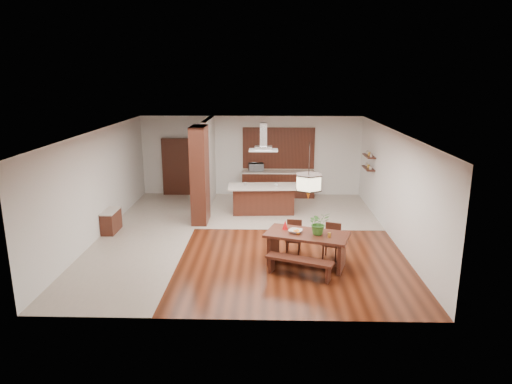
{
  "coord_description": "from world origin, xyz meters",
  "views": [
    {
      "loc": [
        0.62,
        -11.96,
        4.34
      ],
      "look_at": [
        0.3,
        0.0,
        1.25
      ],
      "focal_mm": 32.0,
      "sensor_mm": 36.0,
      "label": 1
    }
  ],
  "objects_px": {
    "dining_bench": "(299,268)",
    "dining_chair_left": "(294,238)",
    "hallway_console": "(111,221)",
    "fruit_bowl": "(295,231)",
    "pendant_lantern": "(309,171)",
    "kitchen_island": "(263,199)",
    "microwave": "(256,167)",
    "dining_chair_right": "(331,242)",
    "foliage_plant": "(319,223)",
    "dining_table": "(307,242)",
    "island_cup": "(276,185)",
    "range_hood": "(263,137)"
  },
  "relations": [
    {
      "from": "dining_chair_left",
      "to": "fruit_bowl",
      "type": "bearing_deg",
      "value": -81.43
    },
    {
      "from": "island_cup",
      "to": "hallway_console",
      "type": "bearing_deg",
      "value": -158.86
    },
    {
      "from": "hallway_console",
      "to": "dining_bench",
      "type": "height_order",
      "value": "hallway_console"
    },
    {
      "from": "dining_bench",
      "to": "dining_chair_left",
      "type": "distance_m",
      "value": 1.35
    },
    {
      "from": "dining_chair_right",
      "to": "pendant_lantern",
      "type": "xyz_separation_m",
      "value": [
        -0.62,
        -0.4,
        1.81
      ]
    },
    {
      "from": "dining_chair_left",
      "to": "pendant_lantern",
      "type": "relative_size",
      "value": 0.64
    },
    {
      "from": "range_hood",
      "to": "microwave",
      "type": "xyz_separation_m",
      "value": [
        -0.29,
        2.09,
        -1.37
      ]
    },
    {
      "from": "hallway_console",
      "to": "foliage_plant",
      "type": "relative_size",
      "value": 1.67
    },
    {
      "from": "dining_bench",
      "to": "range_hood",
      "type": "bearing_deg",
      "value": 100.12
    },
    {
      "from": "hallway_console",
      "to": "fruit_bowl",
      "type": "xyz_separation_m",
      "value": [
        5.08,
        -2.14,
        0.5
      ]
    },
    {
      "from": "dining_chair_right",
      "to": "range_hood",
      "type": "bearing_deg",
      "value": 134.5
    },
    {
      "from": "pendant_lantern",
      "to": "range_hood",
      "type": "bearing_deg",
      "value": 104.43
    },
    {
      "from": "dining_bench",
      "to": "fruit_bowl",
      "type": "bearing_deg",
      "value": 95.03
    },
    {
      "from": "kitchen_island",
      "to": "range_hood",
      "type": "xyz_separation_m",
      "value": [
        -0.0,
        0.0,
        1.99
      ]
    },
    {
      "from": "dining_bench",
      "to": "dining_chair_left",
      "type": "height_order",
      "value": "dining_chair_left"
    },
    {
      "from": "dining_table",
      "to": "island_cup",
      "type": "bearing_deg",
      "value": 99.19
    },
    {
      "from": "hallway_console",
      "to": "dining_chair_left",
      "type": "relative_size",
      "value": 1.05
    },
    {
      "from": "pendant_lantern",
      "to": "island_cup",
      "type": "xyz_separation_m",
      "value": [
        -0.65,
        4.0,
        -1.29
      ]
    },
    {
      "from": "microwave",
      "to": "dining_bench",
      "type": "bearing_deg",
      "value": -91.3
    },
    {
      "from": "microwave",
      "to": "fruit_bowl",
      "type": "bearing_deg",
      "value": -90.82
    },
    {
      "from": "dining_chair_left",
      "to": "kitchen_island",
      "type": "height_order",
      "value": "kitchen_island"
    },
    {
      "from": "foliage_plant",
      "to": "island_cup",
      "type": "distance_m",
      "value": 4.14
    },
    {
      "from": "fruit_bowl",
      "to": "dining_bench",
      "type": "bearing_deg",
      "value": -84.97
    },
    {
      "from": "dining_chair_right",
      "to": "microwave",
      "type": "xyz_separation_m",
      "value": [
        -1.97,
        5.8,
        0.66
      ]
    },
    {
      "from": "dining_table",
      "to": "microwave",
      "type": "bearing_deg",
      "value": 102.26
    },
    {
      "from": "fruit_bowl",
      "to": "dining_chair_right",
      "type": "bearing_deg",
      "value": 22.27
    },
    {
      "from": "hallway_console",
      "to": "dining_chair_right",
      "type": "distance_m",
      "value": 6.23
    },
    {
      "from": "dining_table",
      "to": "island_cup",
      "type": "height_order",
      "value": "island_cup"
    },
    {
      "from": "hallway_console",
      "to": "microwave",
      "type": "bearing_deg",
      "value": 45.2
    },
    {
      "from": "dining_chair_right",
      "to": "microwave",
      "type": "distance_m",
      "value": 6.17
    },
    {
      "from": "dining_table",
      "to": "kitchen_island",
      "type": "distance_m",
      "value": 4.25
    },
    {
      "from": "dining_table",
      "to": "kitchen_island",
      "type": "bearing_deg",
      "value": 104.44
    },
    {
      "from": "foliage_plant",
      "to": "pendant_lantern",
      "type": "bearing_deg",
      "value": 171.0
    },
    {
      "from": "fruit_bowl",
      "to": "kitchen_island",
      "type": "bearing_deg",
      "value": 100.97
    },
    {
      "from": "foliage_plant",
      "to": "fruit_bowl",
      "type": "distance_m",
      "value": 0.57
    },
    {
      "from": "pendant_lantern",
      "to": "dining_chair_left",
      "type": "bearing_deg",
      "value": 111.3
    },
    {
      "from": "island_cup",
      "to": "kitchen_island",
      "type": "bearing_deg",
      "value": 163.98
    },
    {
      "from": "pendant_lantern",
      "to": "fruit_bowl",
      "type": "relative_size",
      "value": 4.28
    },
    {
      "from": "hallway_console",
      "to": "range_hood",
      "type": "height_order",
      "value": "range_hood"
    },
    {
      "from": "dining_table",
      "to": "microwave",
      "type": "distance_m",
      "value": 6.37
    },
    {
      "from": "hallway_console",
      "to": "dining_bench",
      "type": "relative_size",
      "value": 0.59
    },
    {
      "from": "dining_chair_left",
      "to": "kitchen_island",
      "type": "bearing_deg",
      "value": 111.57
    },
    {
      "from": "dining_table",
      "to": "island_cup",
      "type": "xyz_separation_m",
      "value": [
        -0.65,
        4.0,
        0.39
      ]
    },
    {
      "from": "hallway_console",
      "to": "dining_table",
      "type": "height_order",
      "value": "dining_table"
    },
    {
      "from": "dining_bench",
      "to": "island_cup",
      "type": "bearing_deg",
      "value": 95.39
    },
    {
      "from": "dining_table",
      "to": "foliage_plant",
      "type": "distance_m",
      "value": 0.54
    },
    {
      "from": "pendant_lantern",
      "to": "island_cup",
      "type": "height_order",
      "value": "pendant_lantern"
    },
    {
      "from": "dining_chair_right",
      "to": "kitchen_island",
      "type": "relative_size",
      "value": 0.38
    },
    {
      "from": "range_hood",
      "to": "island_cup",
      "type": "relative_size",
      "value": 8.16
    },
    {
      "from": "dining_table",
      "to": "fruit_bowl",
      "type": "distance_m",
      "value": 0.37
    }
  ]
}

